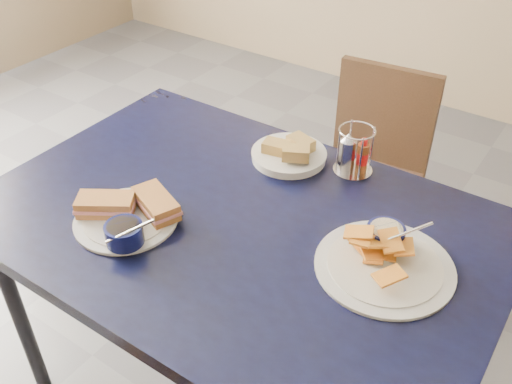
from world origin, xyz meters
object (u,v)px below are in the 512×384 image
Objects in this scene: chair_far at (375,159)px; sandwich_plate at (128,214)px; dining_table at (238,236)px; condiment_caddy at (353,153)px; bread_basket at (290,153)px; plantain_plate at (384,256)px.

chair_far is 1.11m from sandwich_plate.
condiment_caddy is at bearing 68.72° from dining_table.
condiment_caddy reaches higher than chair_far.
chair_far is at bearing 78.09° from sandwich_plate.
chair_far is 5.88× the size of condiment_caddy.
sandwich_plate is 2.22× the size of condiment_caddy.
condiment_caddy is at bearing 17.22° from bread_basket.
bread_basket is at bearing -94.20° from chair_far.
condiment_caddy is (0.13, -0.52, 0.35)m from chair_far.
bread_basket reaches higher than dining_table.
chair_far is at bearing 104.11° from condiment_caddy.
condiment_caddy is at bearing 56.19° from sandwich_plate.
plantain_plate is (0.36, -0.81, 0.31)m from chair_far.
chair_far reaches higher than dining_table.
plantain_plate is at bearing 9.84° from dining_table.
dining_table is 1.63× the size of chair_far.
sandwich_plate is at bearing -123.81° from condiment_caddy.
sandwich_plate is 0.63m from condiment_caddy.
dining_table is 0.28m from sandwich_plate.
chair_far is 2.65× the size of sandwich_plate.
bread_basket is at bearing 149.33° from plantain_plate.
chair_far is (0.01, 0.87, -0.23)m from dining_table.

